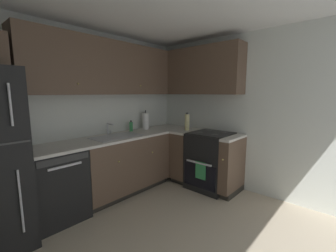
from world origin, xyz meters
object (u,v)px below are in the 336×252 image
oven_range (211,160)px  soap_bottle (131,126)px  paper_towel_roll (146,121)px  oil_bottle (187,122)px  dishwasher (56,185)px

oven_range → soap_bottle: 1.42m
paper_towel_roll → oil_bottle: size_ratio=1.14×
soap_bottle → oil_bottle: oil_bottle is taller
oven_range → paper_towel_roll: size_ratio=3.05×
dishwasher → oil_bottle: (2.02, -0.45, 0.60)m
dishwasher → paper_towel_roll: 1.74m
soap_bottle → oil_bottle: bearing=-41.7°
dishwasher → oven_range: (2.04, -0.92, 0.02)m
oven_range → paper_towel_roll: bearing=111.1°
soap_bottle → paper_towel_roll: (0.31, -0.02, 0.06)m
paper_towel_roll → oil_bottle: bearing=-56.9°
dishwasher → oil_bottle: 2.15m
soap_bottle → dishwasher: bearing=-172.2°
dishwasher → soap_bottle: soap_bottle is taller
paper_towel_roll → oil_bottle: 0.73m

